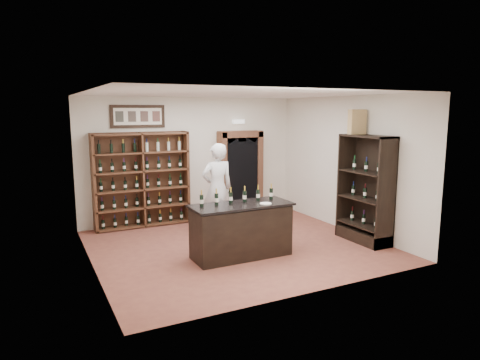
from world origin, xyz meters
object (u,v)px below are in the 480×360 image
object	(u,v)px
counter_bottle_0	(202,200)
side_cabinet	(366,205)
wine_shelf	(142,180)
shopkeeper	(217,188)
tasting_counter	(241,231)
wine_crate	(357,122)

from	to	relation	value
counter_bottle_0	side_cabinet	world-z (taller)	side_cabinet
side_cabinet	wine_shelf	bearing A→B (deg)	139.79
counter_bottle_0	shopkeeper	bearing A→B (deg)	57.59
side_cabinet	shopkeeper	size ratio (longest dim) A/B	1.11
wine_shelf	side_cabinet	size ratio (longest dim) A/B	1.00
tasting_counter	side_cabinet	bearing A→B (deg)	-6.28
counter_bottle_0	wine_crate	size ratio (longest dim) A/B	0.59
shopkeeper	counter_bottle_0	bearing A→B (deg)	57.92
tasting_counter	counter_bottle_0	xyz separation A→B (m)	(-0.72, 0.14, 0.61)
counter_bottle_0	shopkeeper	distance (m)	1.84
shopkeeper	side_cabinet	bearing A→B (deg)	141.43
side_cabinet	wine_crate	bearing A→B (deg)	93.27
wine_shelf	wine_crate	world-z (taller)	wine_crate
counter_bottle_0	shopkeeper	world-z (taller)	shopkeeper
wine_shelf	side_cabinet	bearing A→B (deg)	-40.21
wine_shelf	counter_bottle_0	bearing A→B (deg)	-82.25
counter_bottle_0	shopkeeper	size ratio (longest dim) A/B	0.15
shopkeeper	wine_crate	bearing A→B (deg)	146.44
shopkeeper	wine_crate	world-z (taller)	wine_crate
wine_shelf	shopkeeper	size ratio (longest dim) A/B	1.11
tasting_counter	side_cabinet	xyz separation A→B (m)	(2.72, -0.30, 0.26)
wine_shelf	counter_bottle_0	size ratio (longest dim) A/B	7.33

